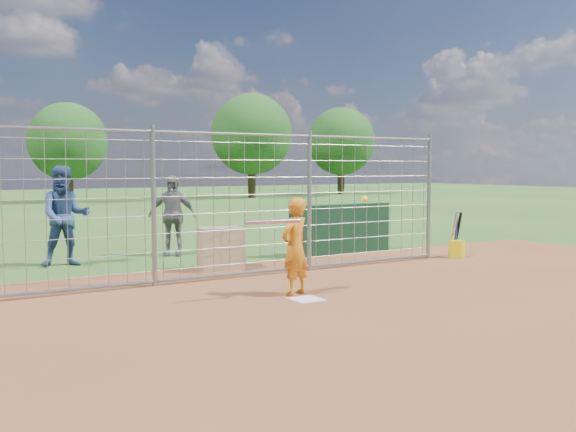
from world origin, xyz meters
TOP-DOWN VIEW (x-y plane):
  - ground at (0.00, 0.00)m, footprint 100.00×100.00m
  - infield_dirt at (0.00, -3.00)m, footprint 18.00×18.00m
  - home_plate at (0.00, -0.20)m, footprint 0.43×0.43m
  - dugout_wall at (3.40, 3.60)m, footprint 2.60×0.20m
  - batter at (0.06, 0.21)m, footprint 0.63×0.53m
  - bystander_a at (-2.24, 4.93)m, footprint 1.07×0.91m
  - bystander_b at (0.08, 5.28)m, footprint 1.10×0.91m
  - equipment_bin at (0.14, 2.96)m, footprint 0.88×0.67m
  - equipment_in_play at (-0.03, 0.01)m, footprint 2.16×0.16m
  - bucket_with_bats at (5.09, 1.76)m, footprint 0.34×0.35m
  - backstop_fence at (0.00, 2.00)m, footprint 9.08×0.08m
  - tree_line at (3.13, 28.13)m, footprint 44.66×6.72m

SIDE VIEW (x-z plane):
  - ground at x=0.00m, z-range 0.00..0.00m
  - infield_dirt at x=0.00m, z-range 0.01..0.01m
  - home_plate at x=0.00m, z-range 0.00..0.02m
  - bucket_with_bats at x=5.09m, z-range -0.24..0.73m
  - equipment_bin at x=0.14m, z-range 0.00..0.80m
  - dugout_wall at x=3.40m, z-range 0.00..1.10m
  - batter at x=0.06m, z-range 0.00..1.48m
  - bystander_b at x=0.08m, z-range 0.00..1.75m
  - bystander_a at x=-2.24m, z-range 0.00..1.96m
  - equipment_in_play at x=-0.03m, z-range 1.04..1.40m
  - backstop_fence at x=0.00m, z-range -0.04..2.56m
  - tree_line at x=3.13m, z-range 0.47..6.95m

